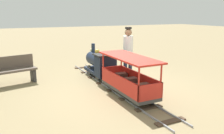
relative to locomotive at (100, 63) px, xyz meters
The scene contains 6 objects.
ground_plane 1.27m from the locomotive, 90.00° to the right, with size 60.00×60.00×0.00m, color #8C7A56.
track 0.99m from the locomotive, 90.00° to the right, with size 0.67×5.70×0.04m.
locomotive is the anchor object (origin of this frame).
passenger_car 1.77m from the locomotive, 90.00° to the right, with size 0.73×2.00×0.97m.
conductor_person 0.99m from the locomotive, 25.24° to the right, with size 0.30×0.30×1.62m.
park_bench 2.59m from the locomotive, 167.46° to the left, with size 1.35×0.66×0.82m.
Camera 1 is at (-2.75, -5.26, 2.02)m, focal length 36.40 mm.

